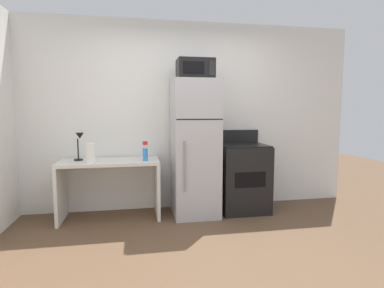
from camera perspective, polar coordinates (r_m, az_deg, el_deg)
The scene contains 9 objects.
ground_plane at distance 3.03m, azimuth 2.97°, elevation -20.81°, with size 12.00×12.00×0.00m, color brown.
wall_back_white at distance 4.37m, azimuth -2.09°, elevation 5.20°, with size 5.00×0.10×2.60m, color white.
desk at distance 4.07m, azimuth -15.00°, elevation -6.00°, with size 1.24×0.57×0.75m.
desk_lamp at distance 4.10m, azimuth -20.22°, elevation 0.42°, with size 0.14×0.12×0.35m.
paper_towel_roll at distance 3.89m, azimuth -18.35°, elevation -1.60°, with size 0.11×0.11×0.24m, color white.
spray_bottle at distance 3.87m, azimuth -8.69°, elevation -1.70°, with size 0.06×0.06×0.25m.
refrigerator at distance 4.03m, azimuth 0.51°, elevation -0.80°, with size 0.58×0.67×1.77m.
microwave at distance 4.02m, azimuth 0.59°, elevation 13.69°, with size 0.46×0.35×0.26m.
oven_range at distance 4.30m, azimuth 9.32°, elevation -6.08°, with size 0.65×0.61×1.10m.
Camera 1 is at (-0.63, -2.63, 1.37)m, focal length 28.67 mm.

